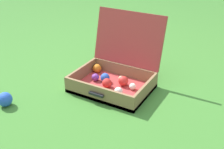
# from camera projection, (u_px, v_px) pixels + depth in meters

# --- Properties ---
(ground_plane) EXTENTS (16.00, 16.00, 0.00)m
(ground_plane) POSITION_uv_depth(u_px,v_px,m) (103.00, 85.00, 2.17)
(ground_plane) COLOR #3D7A2D
(open_suitcase) EXTENTS (0.55, 0.53, 0.51)m
(open_suitcase) POSITION_uv_depth(u_px,v_px,m) (116.00, 71.00, 2.12)
(open_suitcase) COLOR #B23838
(open_suitcase) RESTS_ON ground
(stray_ball_on_grass) EXTENTS (0.10, 0.10, 0.10)m
(stray_ball_on_grass) POSITION_uv_depth(u_px,v_px,m) (5.00, 99.00, 1.90)
(stray_ball_on_grass) COLOR blue
(stray_ball_on_grass) RESTS_ON ground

